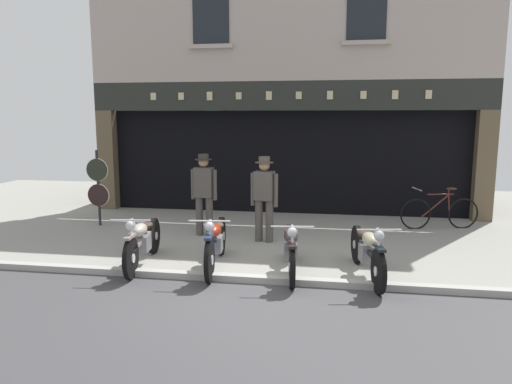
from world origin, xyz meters
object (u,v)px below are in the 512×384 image
at_px(motorcycle_center_left, 216,241).
at_px(advert_board_near, 372,150).
at_px(motorcycle_left, 143,240).
at_px(tyre_sign_pole, 98,183).
at_px(shopkeeper_center, 264,195).
at_px(advert_board_far, 426,148).
at_px(salesman_left, 204,191).
at_px(leaning_bicycle, 440,212).
at_px(motorcycle_center, 291,247).
at_px(motorcycle_center_right, 367,250).

xyz_separation_m(motorcycle_center_left, advert_board_near, (2.79, 4.72, 1.19)).
bearing_deg(motorcycle_left, tyre_sign_pole, -57.85).
xyz_separation_m(shopkeeper_center, advert_board_far, (3.53, 2.99, 0.76)).
bearing_deg(tyre_sign_pole, advert_board_near, 19.70).
bearing_deg(shopkeeper_center, advert_board_near, -116.10).
distance_m(motorcycle_left, salesman_left, 2.23).
distance_m(salesman_left, advert_board_near, 4.50).
bearing_deg(advert_board_far, salesman_left, -150.95).
xyz_separation_m(shopkeeper_center, leaning_bicycle, (3.66, 1.72, -0.57)).
distance_m(motorcycle_center, shopkeeper_center, 2.02).
bearing_deg(motorcycle_center, motorcycle_center_right, 172.89).
bearing_deg(salesman_left, shopkeeper_center, 171.72).
relative_size(tyre_sign_pole, advert_board_near, 1.60).
distance_m(salesman_left, shopkeeper_center, 1.33).
bearing_deg(motorcycle_center, salesman_left, -54.40).
height_order(advert_board_near, leaning_bicycle, advert_board_near).
relative_size(motorcycle_center_left, leaning_bicycle, 1.22).
xyz_separation_m(motorcycle_center, leaning_bicycle, (2.98, 3.55, -0.05)).
distance_m(motorcycle_center_right, leaning_bicycle, 3.98).
bearing_deg(motorcycle_center, advert_board_near, -115.31).
bearing_deg(salesman_left, advert_board_far, -146.13).
distance_m(motorcycle_center_left, shopkeeper_center, 1.88).
relative_size(motorcycle_left, advert_board_far, 2.01).
bearing_deg(motorcycle_left, advert_board_near, -136.91).
relative_size(motorcycle_center_left, advert_board_near, 1.97).
bearing_deg(motorcycle_center_left, motorcycle_center_right, 171.49).
bearing_deg(motorcycle_left, motorcycle_center_right, 172.88).
bearing_deg(motorcycle_center_right, salesman_left, -43.32).
height_order(salesman_left, leaning_bicycle, salesman_left).
distance_m(motorcycle_left, motorcycle_center_left, 1.23).
relative_size(salesman_left, shopkeeper_center, 1.01).
xyz_separation_m(salesman_left, advert_board_near, (3.54, 2.68, 0.69)).
distance_m(motorcycle_center_left, tyre_sign_pole, 4.22).
height_order(motorcycle_center, shopkeeper_center, shopkeeper_center).
relative_size(motorcycle_center_right, advert_board_near, 1.90).
bearing_deg(motorcycle_center_right, advert_board_near, -103.95).
height_order(motorcycle_center, leaning_bicycle, leaning_bicycle).
bearing_deg(motorcycle_center_left, shopkeeper_center, -113.89).
xyz_separation_m(motorcycle_center, tyre_sign_pole, (-4.57, 2.62, 0.55)).
distance_m(tyre_sign_pole, advert_board_far, 7.78).
bearing_deg(leaning_bicycle, motorcycle_center_right, 140.07).
bearing_deg(shopkeeper_center, leaning_bicycle, -143.97).
relative_size(motorcycle_center_left, advert_board_far, 2.10).
bearing_deg(salesman_left, advert_board_near, -138.03).
bearing_deg(advert_board_near, advert_board_far, -0.00).
relative_size(motorcycle_center_right, shopkeeper_center, 1.20).
bearing_deg(advert_board_far, motorcycle_center, -120.64).
bearing_deg(advert_board_far, shopkeeper_center, -139.82).
xyz_separation_m(salesman_left, leaning_bicycle, (4.96, 1.42, -0.57)).
relative_size(shopkeeper_center, tyre_sign_pole, 0.99).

